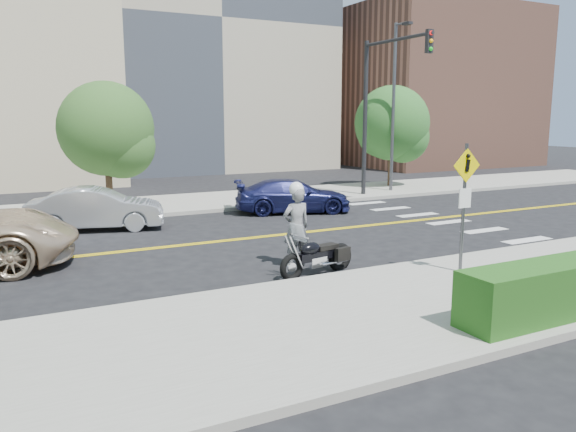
% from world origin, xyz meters
% --- Properties ---
extents(ground_plane, '(120.00, 120.00, 0.00)m').
position_xyz_m(ground_plane, '(0.00, 0.00, 0.00)').
color(ground_plane, black).
rests_on(ground_plane, ground).
extents(sidewalk_near, '(60.00, 5.00, 0.15)m').
position_xyz_m(sidewalk_near, '(0.00, -7.50, 0.07)').
color(sidewalk_near, '#9E9B91').
rests_on(sidewalk_near, ground_plane).
extents(sidewalk_far, '(60.00, 5.00, 0.15)m').
position_xyz_m(sidewalk_far, '(0.00, 7.50, 0.07)').
color(sidewalk_far, '#9E9B91').
rests_on(sidewalk_far, ground_plane).
extents(building_mid, '(18.00, 14.00, 20.00)m').
position_xyz_m(building_mid, '(8.00, 26.00, 10.00)').
color(building_mid, '#A39984').
rests_on(building_mid, ground_plane).
extents(building_right, '(14.00, 12.00, 12.00)m').
position_xyz_m(building_right, '(26.00, 20.00, 6.00)').
color(building_right, '#8C5947').
rests_on(building_right, ground_plane).
extents(lamp_post, '(0.16, 0.16, 8.00)m').
position_xyz_m(lamp_post, '(12.00, 6.50, 4.15)').
color(lamp_post, '#4C4C51').
rests_on(lamp_post, sidewalk_far).
extents(traffic_light, '(0.28, 4.50, 7.00)m').
position_xyz_m(traffic_light, '(10.00, 5.08, 4.67)').
color(traffic_light, black).
rests_on(traffic_light, sidewalk_far).
extents(pedestrian_sign, '(0.78, 0.08, 3.00)m').
position_xyz_m(pedestrian_sign, '(4.20, -6.31, 1.96)').
color(pedestrian_sign, '#4C4C51').
rests_on(pedestrian_sign, sidewalk_near).
extents(motorcyclist, '(0.74, 0.49, 2.16)m').
position_xyz_m(motorcyclist, '(1.26, -3.60, 1.07)').
color(motorcyclist, '#B3B2B7').
rests_on(motorcyclist, ground).
extents(motorcycle, '(2.23, 1.05, 1.30)m').
position_xyz_m(motorcycle, '(1.36, -4.49, 0.65)').
color(motorcycle, black).
rests_on(motorcycle, ground).
extents(parked_car_silver, '(4.58, 2.58, 1.43)m').
position_xyz_m(parked_car_silver, '(-2.48, 3.58, 0.71)').
color(parked_car_silver, '#B4B6BC').
rests_on(parked_car_silver, ground).
extents(parked_car_blue, '(4.91, 3.15, 1.32)m').
position_xyz_m(parked_car_blue, '(4.99, 3.67, 0.66)').
color(parked_car_blue, navy).
rests_on(parked_car_blue, ground).
extents(tree_far_a, '(3.78, 3.78, 5.17)m').
position_xyz_m(tree_far_a, '(-1.34, 7.76, 3.27)').
color(tree_far_a, '#382619').
rests_on(tree_far_a, ground).
extents(tree_far_b, '(3.89, 3.89, 5.38)m').
position_xyz_m(tree_far_b, '(13.15, 8.06, 3.43)').
color(tree_far_b, '#382619').
rests_on(tree_far_b, ground).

